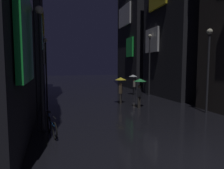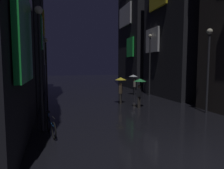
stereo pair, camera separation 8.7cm
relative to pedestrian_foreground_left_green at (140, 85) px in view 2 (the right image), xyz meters
The scene contains 12 objects.
ground_plane 8.69m from the pedestrian_foreground_left_green, 100.31° to the right, with size 120.00×120.00×0.00m, color black.
building_left_far 16.67m from the pedestrian_foreground_left_green, 124.04° to the left, with size 4.25×7.43×12.10m.
building_right_mid 9.21m from the pedestrian_foreground_left_green, 35.02° to the left, with size 4.25×7.12×14.62m.
building_right_far 17.32m from the pedestrian_foreground_left_green, 65.88° to the left, with size 4.25×7.38×22.06m.
pedestrian_foreground_left_green is the anchor object (origin of this frame).
pedestrian_midstreet_left_clear 6.53m from the pedestrian_foreground_left_green, 71.16° to the left, with size 0.90×0.90×2.12m.
pedestrian_far_right_yellow 2.04m from the pedestrian_foreground_left_green, 113.27° to the left, with size 0.90×0.90×2.12m.
bicycle_parked_at_storefront 7.54m from the pedestrian_foreground_left_green, 145.58° to the right, with size 0.44×1.79×0.96m.
streetlamp_left_far 8.44m from the pedestrian_foreground_left_green, 142.14° to the left, with size 0.36×0.36×5.41m.
streetlamp_right_far 6.66m from the pedestrian_foreground_left_green, 56.54° to the left, with size 0.36×0.36×6.21m.
streetlamp_right_near 4.73m from the pedestrian_foreground_left_green, 38.13° to the right, with size 0.36×0.36×5.36m.
streetlamp_left_near 7.63m from the pedestrian_foreground_left_green, 151.96° to the right, with size 0.36×0.36×5.70m.
Camera 2 is at (-4.46, -4.78, 3.04)m, focal length 32.00 mm.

